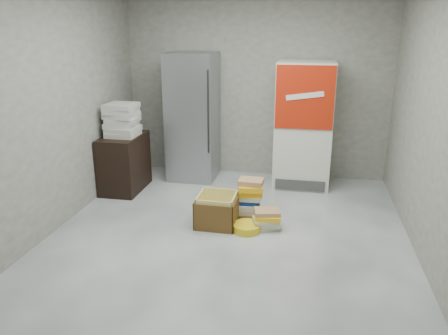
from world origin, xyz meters
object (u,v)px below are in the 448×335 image
at_px(phonebook_stack_main, 250,198).
at_px(steel_fridge, 193,117).
at_px(wood_shelf, 124,163).
at_px(cardboard_box, 217,212).
at_px(coke_cooler, 303,125).

bearing_deg(phonebook_stack_main, steel_fridge, 127.95).
height_order(wood_shelf, cardboard_box, wood_shelf).
relative_size(steel_fridge, wood_shelf, 2.37).
height_order(coke_cooler, cardboard_box, coke_cooler).
xyz_separation_m(phonebook_stack_main, cardboard_box, (-0.35, -0.28, -0.09)).
height_order(coke_cooler, phonebook_stack_main, coke_cooler).
xyz_separation_m(coke_cooler, cardboard_box, (-0.94, -1.62, -0.75)).
bearing_deg(wood_shelf, coke_cooler, 16.28).
bearing_deg(phonebook_stack_main, wood_shelf, 161.65).
height_order(coke_cooler, wood_shelf, coke_cooler).
xyz_separation_m(steel_fridge, cardboard_box, (0.71, -1.62, -0.79)).
bearing_deg(phonebook_stack_main, coke_cooler, 65.90).
bearing_deg(cardboard_box, coke_cooler, 60.85).
distance_m(coke_cooler, phonebook_stack_main, 1.60).
relative_size(coke_cooler, cardboard_box, 3.78).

